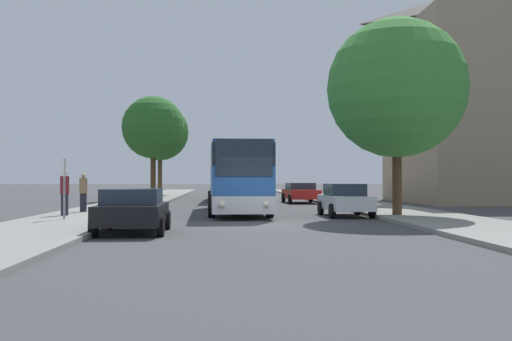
% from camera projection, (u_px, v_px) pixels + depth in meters
% --- Properties ---
extents(ground_plane, '(300.00, 300.00, 0.00)m').
position_uv_depth(ground_plane, '(260.00, 225.00, 21.36)').
color(ground_plane, '#424244').
rests_on(ground_plane, ground).
extents(sidewalk_left, '(4.00, 120.00, 0.15)m').
position_uv_depth(sidewalk_left, '(61.00, 224.00, 20.97)').
color(sidewalk_left, gray).
rests_on(sidewalk_left, ground_plane).
extents(sidewalk_right, '(4.00, 120.00, 0.15)m').
position_uv_depth(sidewalk_right, '(452.00, 222.00, 21.74)').
color(sidewalk_right, gray).
rests_on(sidewalk_right, ground_plane).
extents(bus_front, '(2.98, 11.52, 3.23)m').
position_uv_depth(bus_front, '(237.00, 177.00, 28.83)').
color(bus_front, silver).
rests_on(bus_front, ground_plane).
extents(bus_middle, '(2.99, 12.17, 3.18)m').
position_uv_depth(bus_middle, '(231.00, 178.00, 44.41)').
color(bus_middle, '#238942').
rests_on(bus_middle, ground_plane).
extents(bus_rear, '(2.76, 10.82, 3.46)m').
position_uv_depth(bus_rear, '(232.00, 176.00, 59.77)').
color(bus_rear, '#2D519E').
rests_on(bus_rear, ground_plane).
extents(parked_car_left_curb, '(2.15, 3.96, 1.36)m').
position_uv_depth(parked_car_left_curb, '(133.00, 210.00, 18.29)').
color(parked_car_left_curb, black).
rests_on(parked_car_left_curb, ground_plane).
extents(parked_car_right_near, '(1.99, 4.12, 1.44)m').
position_uv_depth(parked_car_right_near, '(345.00, 199.00, 26.33)').
color(parked_car_right_near, silver).
rests_on(parked_car_right_near, ground_plane).
extents(parked_car_right_far, '(2.30, 4.62, 1.36)m').
position_uv_depth(parked_car_right_far, '(301.00, 192.00, 40.45)').
color(parked_car_right_far, red).
rests_on(parked_car_right_far, ground_plane).
extents(bus_stop_sign, '(0.08, 0.45, 2.26)m').
position_uv_depth(bus_stop_sign, '(64.00, 181.00, 22.33)').
color(bus_stop_sign, gray).
rests_on(bus_stop_sign, sidewalk_left).
extents(pedestrian_waiting_near, '(0.36, 0.36, 1.76)m').
position_uv_depth(pedestrian_waiting_near, '(83.00, 192.00, 27.19)').
color(pedestrian_waiting_near, '#23232D').
rests_on(pedestrian_waiting_near, sidewalk_left).
extents(pedestrian_waiting_far, '(0.36, 0.36, 1.86)m').
position_uv_depth(pedestrian_waiting_far, '(65.00, 192.00, 24.62)').
color(pedestrian_waiting_far, '#23232D').
rests_on(pedestrian_waiting_far, sidewalk_left).
extents(tree_left_near, '(4.74, 4.74, 7.75)m').
position_uv_depth(tree_left_near, '(153.00, 128.00, 45.32)').
color(tree_left_near, '#47331E').
rests_on(tree_left_near, sidewalk_left).
extents(tree_left_far, '(5.25, 5.25, 8.41)m').
position_uv_depth(tree_left_far, '(160.00, 132.00, 55.07)').
color(tree_left_far, '#513D23').
rests_on(tree_left_far, sidewalk_left).
extents(tree_right_near, '(5.92, 5.92, 8.31)m').
position_uv_depth(tree_right_near, '(397.00, 88.00, 25.33)').
color(tree_right_near, '#47331E').
rests_on(tree_right_near, sidewalk_right).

